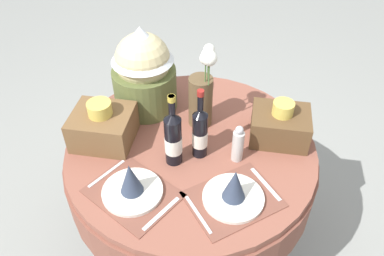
{
  "coord_description": "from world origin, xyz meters",
  "views": [
    {
      "loc": [
        0.21,
        -1.25,
        1.96
      ],
      "look_at": [
        0.0,
        0.03,
        0.82
      ],
      "focal_mm": 36.87,
      "sensor_mm": 36.0,
      "label": 1
    }
  ],
  "objects_px": {
    "wine_bottle_rear": "(173,138)",
    "pepper_mill": "(238,145)",
    "woven_basket_side_left": "(103,126)",
    "wine_bottle_left": "(200,132)",
    "woven_basket_side_right": "(280,125)",
    "place_setting_right": "(234,192)",
    "place_setting_left": "(132,186)",
    "gift_tub_back_left": "(143,67)",
    "flower_vase": "(202,93)",
    "dining_table": "(191,168)"
  },
  "relations": [
    {
      "from": "wine_bottle_rear",
      "to": "pepper_mill",
      "type": "distance_m",
      "value": 0.27
    },
    {
      "from": "woven_basket_side_left",
      "to": "pepper_mill",
      "type": "bearing_deg",
      "value": -2.22
    },
    {
      "from": "wine_bottle_left",
      "to": "pepper_mill",
      "type": "bearing_deg",
      "value": -1.51
    },
    {
      "from": "woven_basket_side_left",
      "to": "woven_basket_side_right",
      "type": "bearing_deg",
      "value": 10.49
    },
    {
      "from": "woven_basket_side_left",
      "to": "woven_basket_side_right",
      "type": "relative_size",
      "value": 1.03
    },
    {
      "from": "place_setting_right",
      "to": "woven_basket_side_right",
      "type": "bearing_deg",
      "value": 66.51
    },
    {
      "from": "woven_basket_side_left",
      "to": "place_setting_left",
      "type": "bearing_deg",
      "value": -53.55
    },
    {
      "from": "place_setting_left",
      "to": "wine_bottle_rear",
      "type": "distance_m",
      "value": 0.25
    },
    {
      "from": "wine_bottle_left",
      "to": "wine_bottle_rear",
      "type": "xyz_separation_m",
      "value": [
        -0.1,
        -0.06,
        0.01
      ]
    },
    {
      "from": "wine_bottle_rear",
      "to": "gift_tub_back_left",
      "type": "distance_m",
      "value": 0.42
    },
    {
      "from": "place_setting_right",
      "to": "flower_vase",
      "type": "relative_size",
      "value": 1.01
    },
    {
      "from": "place_setting_left",
      "to": "woven_basket_side_right",
      "type": "bearing_deg",
      "value": 37.08
    },
    {
      "from": "pepper_mill",
      "to": "woven_basket_side_right",
      "type": "xyz_separation_m",
      "value": [
        0.17,
        0.17,
        -0.01
      ]
    },
    {
      "from": "dining_table",
      "to": "gift_tub_back_left",
      "type": "height_order",
      "value": "gift_tub_back_left"
    },
    {
      "from": "flower_vase",
      "to": "wine_bottle_rear",
      "type": "xyz_separation_m",
      "value": [
        -0.08,
        -0.27,
        -0.05
      ]
    },
    {
      "from": "woven_basket_side_right",
      "to": "woven_basket_side_left",
      "type": "bearing_deg",
      "value": -169.51
    },
    {
      "from": "place_setting_right",
      "to": "woven_basket_side_left",
      "type": "relative_size",
      "value": 1.65
    },
    {
      "from": "wine_bottle_rear",
      "to": "woven_basket_side_right",
      "type": "height_order",
      "value": "wine_bottle_rear"
    },
    {
      "from": "flower_vase",
      "to": "pepper_mill",
      "type": "bearing_deg",
      "value": -48.81
    },
    {
      "from": "flower_vase",
      "to": "gift_tub_back_left",
      "type": "bearing_deg",
      "value": 163.09
    },
    {
      "from": "place_setting_right",
      "to": "flower_vase",
      "type": "xyz_separation_m",
      "value": [
        -0.19,
        0.43,
        0.13
      ]
    },
    {
      "from": "place_setting_right",
      "to": "dining_table",
      "type": "bearing_deg",
      "value": 128.02
    },
    {
      "from": "dining_table",
      "to": "flower_vase",
      "type": "distance_m",
      "value": 0.36
    },
    {
      "from": "place_setting_left",
      "to": "gift_tub_back_left",
      "type": "xyz_separation_m",
      "value": [
        -0.09,
        0.56,
        0.18
      ]
    },
    {
      "from": "woven_basket_side_right",
      "to": "dining_table",
      "type": "bearing_deg",
      "value": -162.69
    },
    {
      "from": "place_setting_left",
      "to": "woven_basket_side_right",
      "type": "height_order",
      "value": "woven_basket_side_right"
    },
    {
      "from": "place_setting_right",
      "to": "woven_basket_side_left",
      "type": "height_order",
      "value": "woven_basket_side_left"
    },
    {
      "from": "place_setting_right",
      "to": "woven_basket_side_right",
      "type": "distance_m",
      "value": 0.43
    },
    {
      "from": "flower_vase",
      "to": "wine_bottle_rear",
      "type": "distance_m",
      "value": 0.28
    },
    {
      "from": "pepper_mill",
      "to": "wine_bottle_rear",
      "type": "bearing_deg",
      "value": -168.12
    },
    {
      "from": "dining_table",
      "to": "flower_vase",
      "type": "bearing_deg",
      "value": 82.02
    },
    {
      "from": "dining_table",
      "to": "wine_bottle_left",
      "type": "relative_size",
      "value": 3.35
    },
    {
      "from": "flower_vase",
      "to": "wine_bottle_left",
      "type": "bearing_deg",
      "value": -83.8
    },
    {
      "from": "place_setting_right",
      "to": "wine_bottle_rear",
      "type": "distance_m",
      "value": 0.33
    },
    {
      "from": "place_setting_left",
      "to": "flower_vase",
      "type": "distance_m",
      "value": 0.53
    },
    {
      "from": "wine_bottle_left",
      "to": "wine_bottle_rear",
      "type": "bearing_deg",
      "value": -149.56
    },
    {
      "from": "wine_bottle_rear",
      "to": "woven_basket_side_right",
      "type": "relative_size",
      "value": 1.36
    },
    {
      "from": "pepper_mill",
      "to": "woven_basket_side_left",
      "type": "relative_size",
      "value": 0.7
    },
    {
      "from": "flower_vase",
      "to": "woven_basket_side_right",
      "type": "distance_m",
      "value": 0.37
    },
    {
      "from": "woven_basket_side_left",
      "to": "woven_basket_side_right",
      "type": "distance_m",
      "value": 0.78
    },
    {
      "from": "flower_vase",
      "to": "woven_basket_side_left",
      "type": "xyz_separation_m",
      "value": [
        -0.41,
        -0.19,
        -0.1
      ]
    },
    {
      "from": "dining_table",
      "to": "wine_bottle_rear",
      "type": "bearing_deg",
      "value": -118.73
    },
    {
      "from": "place_setting_right",
      "to": "woven_basket_side_right",
      "type": "height_order",
      "value": "woven_basket_side_right"
    },
    {
      "from": "place_setting_right",
      "to": "wine_bottle_rear",
      "type": "xyz_separation_m",
      "value": [
        -0.27,
        0.17,
        0.08
      ]
    },
    {
      "from": "place_setting_left",
      "to": "pepper_mill",
      "type": "relative_size",
      "value": 2.34
    },
    {
      "from": "wine_bottle_left",
      "to": "woven_basket_side_left",
      "type": "relative_size",
      "value": 1.3
    },
    {
      "from": "woven_basket_side_right",
      "to": "wine_bottle_left",
      "type": "bearing_deg",
      "value": -154.33
    },
    {
      "from": "pepper_mill",
      "to": "gift_tub_back_left",
      "type": "height_order",
      "value": "gift_tub_back_left"
    },
    {
      "from": "place_setting_right",
      "to": "pepper_mill",
      "type": "height_order",
      "value": "pepper_mill"
    },
    {
      "from": "wine_bottle_rear",
      "to": "gift_tub_back_left",
      "type": "height_order",
      "value": "gift_tub_back_left"
    }
  ]
}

